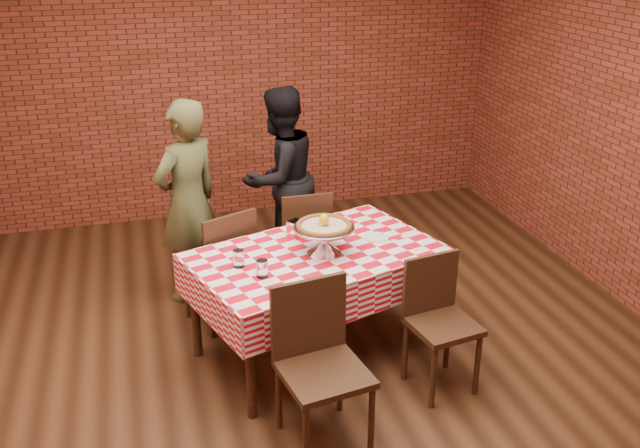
% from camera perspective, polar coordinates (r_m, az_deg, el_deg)
% --- Properties ---
extents(ground, '(6.00, 6.00, 0.00)m').
position_cam_1_polar(ground, '(4.68, -2.62, -12.67)').
color(ground, black).
rests_on(ground, ground).
extents(back_wall, '(5.50, 0.00, 5.50)m').
position_cam_1_polar(back_wall, '(6.88, -8.49, 12.19)').
color(back_wall, maroon).
rests_on(back_wall, ground).
extents(table, '(1.79, 1.39, 0.75)m').
position_cam_1_polar(table, '(4.79, -0.37, -6.41)').
color(table, '#432815').
rests_on(table, ground).
extents(tablecloth, '(1.84, 1.43, 0.27)m').
position_cam_1_polar(tablecloth, '(4.67, -0.38, -3.77)').
color(tablecloth, red).
rests_on(tablecloth, table).
extents(pizza_stand, '(0.47, 0.47, 0.18)m').
position_cam_1_polar(pizza_stand, '(4.57, 0.33, -1.29)').
color(pizza_stand, silver).
rests_on(pizza_stand, tablecloth).
extents(pizza, '(0.42, 0.42, 0.03)m').
position_cam_1_polar(pizza, '(4.53, 0.33, -0.19)').
color(pizza, beige).
rests_on(pizza, pizza_stand).
extents(lemon, '(0.07, 0.07, 0.08)m').
position_cam_1_polar(lemon, '(4.51, 0.33, 0.36)').
color(lemon, yellow).
rests_on(lemon, pizza).
extents(water_glass_left, '(0.09, 0.09, 0.11)m').
position_cam_1_polar(water_glass_left, '(4.29, -4.70, -3.63)').
color(water_glass_left, white).
rests_on(water_glass_left, tablecloth).
extents(water_glass_right, '(0.09, 0.09, 0.11)m').
position_cam_1_polar(water_glass_right, '(4.43, -6.61, -2.79)').
color(water_glass_right, white).
rests_on(water_glass_right, tablecloth).
extents(side_plate, '(0.21, 0.21, 0.01)m').
position_cam_1_polar(side_plate, '(4.82, 4.59, -1.10)').
color(side_plate, white).
rests_on(side_plate, tablecloth).
extents(sweetener_packet_a, '(0.05, 0.06, 0.00)m').
position_cam_1_polar(sweetener_packet_a, '(4.78, 6.02, -1.40)').
color(sweetener_packet_a, white).
rests_on(sweetener_packet_a, tablecloth).
extents(sweetener_packet_b, '(0.06, 0.05, 0.00)m').
position_cam_1_polar(sweetener_packet_b, '(4.87, 6.87, -0.99)').
color(sweetener_packet_b, white).
rests_on(sweetener_packet_b, tablecloth).
extents(condiment_caddy, '(0.12, 0.11, 0.13)m').
position_cam_1_polar(condiment_caddy, '(4.79, -2.04, -0.44)').
color(condiment_caddy, silver).
rests_on(condiment_caddy, tablecloth).
extents(chair_near_left, '(0.52, 0.52, 0.94)m').
position_cam_1_polar(chair_near_left, '(3.97, 0.34, -11.80)').
color(chair_near_left, '#432815').
rests_on(chair_near_left, ground).
extents(chair_near_right, '(0.44, 0.44, 0.86)m').
position_cam_1_polar(chair_near_right, '(4.47, 9.93, -8.32)').
color(chair_near_right, '#432815').
rests_on(chair_near_right, ground).
extents(chair_far_left, '(0.56, 0.56, 0.90)m').
position_cam_1_polar(chair_far_left, '(5.18, -8.24, -3.29)').
color(chair_far_left, '#432815').
rests_on(chair_far_left, ground).
extents(chair_far_right, '(0.39, 0.39, 0.87)m').
position_cam_1_polar(chair_far_right, '(5.58, -1.45, -1.19)').
color(chair_far_right, '#432815').
rests_on(chair_far_right, ground).
extents(diner_olive, '(0.69, 0.64, 1.59)m').
position_cam_1_polar(diner_olive, '(5.43, -10.64, 1.77)').
color(diner_olive, '#4A4E2B').
rests_on(diner_olive, ground).
extents(diner_black, '(0.94, 0.88, 1.54)m').
position_cam_1_polar(diner_black, '(5.92, -3.26, 3.76)').
color(diner_black, black).
rests_on(diner_black, ground).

